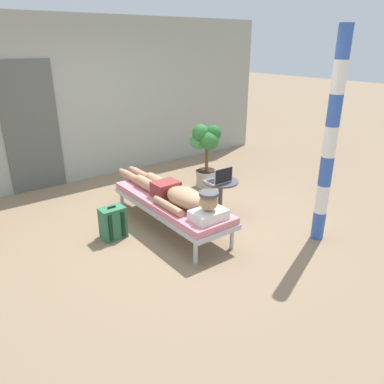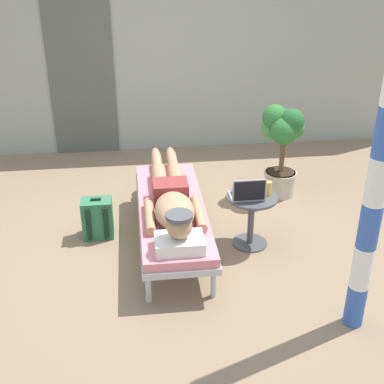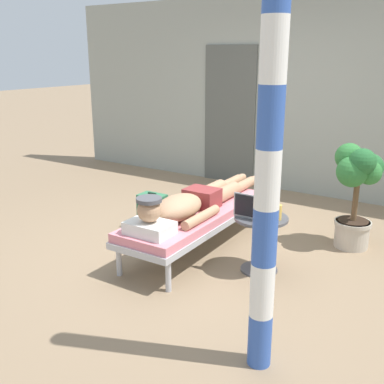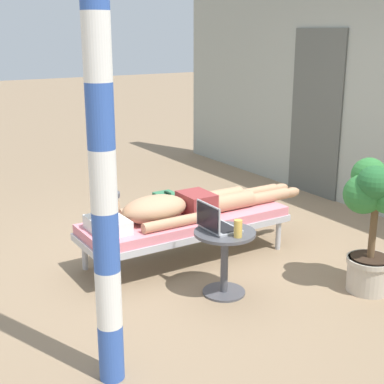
{
  "view_description": "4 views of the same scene",
  "coord_description": "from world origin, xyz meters",
  "views": [
    {
      "loc": [
        -2.48,
        -3.78,
        2.28
      ],
      "look_at": [
        0.15,
        -0.29,
        0.52
      ],
      "focal_mm": 34.93,
      "sensor_mm": 36.0,
      "label": 1
    },
    {
      "loc": [
        -0.38,
        -4.41,
        2.75
      ],
      "look_at": [
        0.13,
        -0.16,
        0.57
      ],
      "focal_mm": 48.5,
      "sensor_mm": 36.0,
      "label": 2
    },
    {
      "loc": [
        2.23,
        -3.78,
        1.91
      ],
      "look_at": [
        -0.22,
        0.07,
        0.53
      ],
      "focal_mm": 42.83,
      "sensor_mm": 36.0,
      "label": 3
    },
    {
      "loc": [
        3.93,
        -2.55,
        2.01
      ],
      "look_at": [
        0.04,
        -0.11,
        0.66
      ],
      "focal_mm": 51.49,
      "sensor_mm": 36.0,
      "label": 4
    }
  ],
  "objects": [
    {
      "name": "ground_plane",
      "position": [
        0.0,
        0.0,
        0.0
      ],
      "size": [
        40.0,
        40.0,
        0.0
      ],
      "primitive_type": "plane",
      "color": "#8C7256"
    },
    {
      "name": "house_door_panel",
      "position": [
        -1.0,
        2.36,
        1.02
      ],
      "size": [
        0.84,
        0.03,
        2.04
      ],
      "primitive_type": "cube",
      "color": "#545651",
      "rests_on": "ground"
    },
    {
      "name": "lounge_chair",
      "position": [
        -0.05,
        -0.11,
        0.35
      ],
      "size": [
        0.64,
        1.93,
        0.42
      ],
      "color": "#B7B7BC",
      "rests_on": "ground"
    },
    {
      "name": "person_reclining",
      "position": [
        -0.05,
        -0.2,
        0.52
      ],
      "size": [
        0.53,
        2.17,
        0.33
      ],
      "color": "white",
      "rests_on": "lounge_chair"
    },
    {
      "name": "side_table",
      "position": [
        0.7,
        -0.22,
        0.36
      ],
      "size": [
        0.48,
        0.48,
        0.52
      ],
      "color": "#4C4C51",
      "rests_on": "ground"
    },
    {
      "name": "laptop",
      "position": [
        0.64,
        -0.27,
        0.58
      ],
      "size": [
        0.31,
        0.24,
        0.23
      ],
      "color": "#A5A8AD",
      "rests_on": "side_table"
    },
    {
      "name": "drink_glass",
      "position": [
        0.85,
        -0.21,
        0.59
      ],
      "size": [
        0.06,
        0.06,
        0.13
      ],
      "primitive_type": "cylinder",
      "color": "gold",
      "rests_on": "side_table"
    },
    {
      "name": "backpack",
      "position": [
        -0.77,
        0.11,
        0.2
      ],
      "size": [
        0.3,
        0.26,
        0.42
      ],
      "color": "#33724C",
      "rests_on": "ground"
    },
    {
      "name": "potted_plant",
      "position": [
        1.26,
        0.8,
        0.68
      ],
      "size": [
        0.47,
        0.57,
        1.07
      ],
      "color": "#BFB29E",
      "rests_on": "ground"
    },
    {
      "name": "porch_post",
      "position": [
        1.25,
        -1.43,
        1.23
      ],
      "size": [
        0.15,
        0.15,
        2.46
      ],
      "color": "#3359B2",
      "rests_on": "ground"
    }
  ]
}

